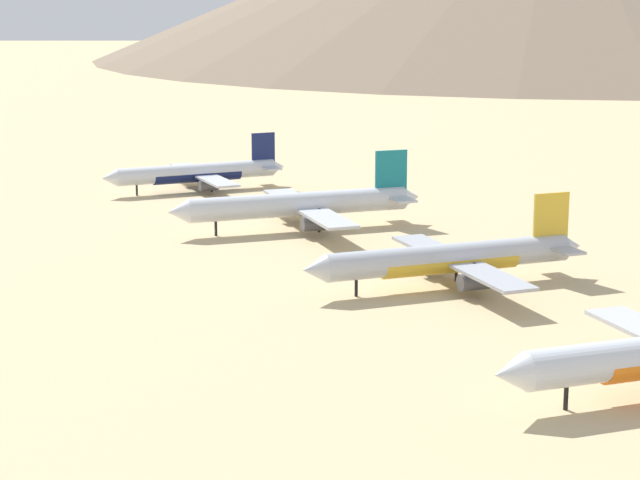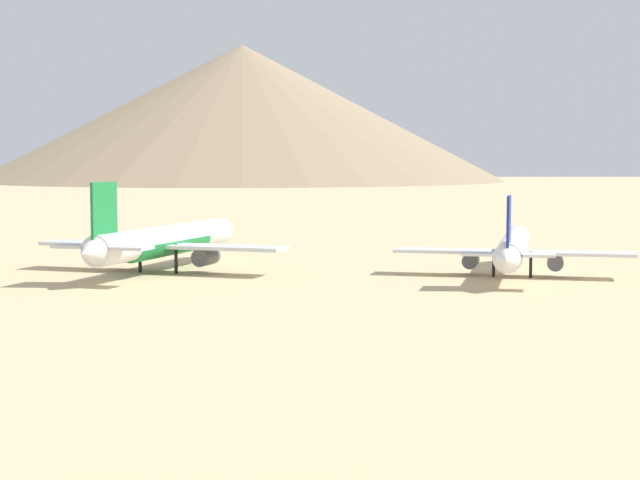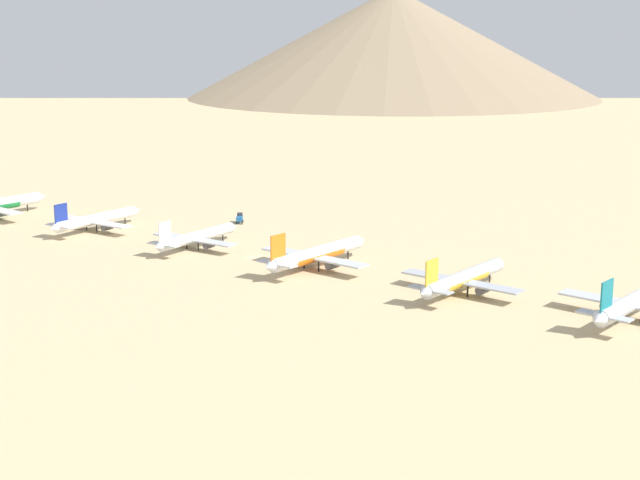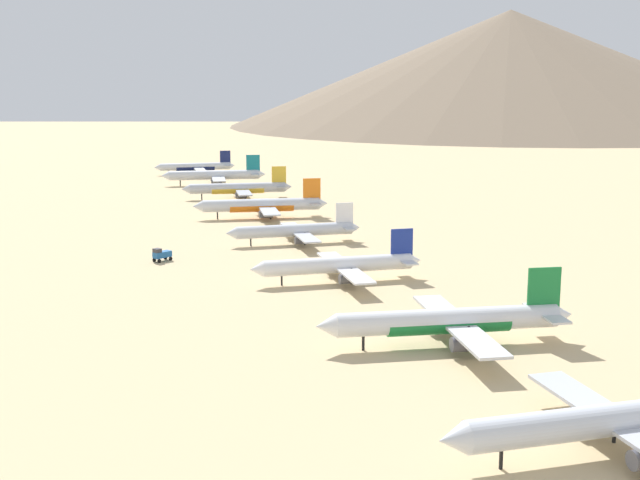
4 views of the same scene
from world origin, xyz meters
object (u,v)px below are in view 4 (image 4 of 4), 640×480
parked_jet_3 (263,205)px  service_truck (161,254)px  parked_jet_1 (215,175)px  parked_jet_5 (340,265)px  parked_jet_4 (296,231)px  parked_jet_0 (196,167)px  parked_jet_2 (239,188)px  parked_jet_7 (614,420)px  parked_jet_6 (450,321)px

parked_jet_3 → service_truck: parked_jet_3 is taller
parked_jet_3 → parked_jet_1: bearing=-93.8°
parked_jet_1 → parked_jet_5: size_ratio=1.11×
parked_jet_1 → parked_jet_3: parked_jet_1 is taller
parked_jet_1 → parked_jet_4: size_ratio=1.16×
parked_jet_4 → service_truck: parked_jet_4 is taller
parked_jet_0 → parked_jet_5: 252.21m
service_truck → parked_jet_5: bearing=133.3°
parked_jet_2 → parked_jet_7: (17.16, 258.30, 0.34)m
parked_jet_2 → parked_jet_5: (15.17, 153.46, -0.17)m
parked_jet_4 → parked_jet_5: (5.89, 51.06, 0.21)m
parked_jet_2 → parked_jet_5: bearing=84.4°
parked_jet_1 → parked_jet_6: 258.04m
parked_jet_3 → parked_jet_0: bearing=-93.0°
parked_jet_1 → parked_jet_5: (16.83, 202.39, -0.50)m
parked_jet_2 → parked_jet_4: size_ratio=1.10×
parked_jet_2 → parked_jet_7: size_ratio=0.94×
parked_jet_3 → parked_jet_5: parked_jet_3 is taller
parked_jet_3 → parked_jet_7: size_ratio=0.99×
parked_jet_6 → parked_jet_5: bearing=-89.4°
parked_jet_2 → parked_jet_4: 102.82m
parked_jet_4 → service_truck: (44.01, 10.64, -2.10)m
parked_jet_2 → parked_jet_3: bearing=84.5°
parked_jet_7 → parked_jet_2: bearing=-93.8°
service_truck → parked_jet_3: bearing=-128.3°
parked_jet_4 → parked_jet_5: size_ratio=0.95×
parked_jet_3 → parked_jet_6: size_ratio=0.98×
parked_jet_5 → parked_jet_6: 55.14m
parked_jet_0 → service_truck: size_ratio=7.59×
parked_jet_0 → parked_jet_2: (2.89, 98.11, 0.40)m
parked_jet_0 → parked_jet_1: parked_jet_1 is taller
parked_jet_2 → parked_jet_6: (14.63, 208.60, 0.37)m
parked_jet_4 → service_truck: 45.32m
parked_jet_3 → service_truck: bearing=51.7°
parked_jet_0 → parked_jet_1: (1.23, 49.18, 0.72)m
parked_jet_6 → service_truck: bearing=-68.0°
parked_jet_6 → service_truck: 103.12m
parked_jet_5 → parked_jet_6: size_ratio=0.88×
parked_jet_2 → parked_jet_6: size_ratio=0.93×
parked_jet_6 → parked_jet_7: parked_jet_6 is taller
parked_jet_0 → parked_jet_7: (20.06, 356.40, 0.74)m
parked_jet_6 → parked_jet_7: size_ratio=1.01×
parked_jet_1 → parked_jet_4: 151.72m
parked_jet_3 → parked_jet_6: bearing=86.5°
parked_jet_3 → parked_jet_2: bearing=-95.5°
parked_jet_2 → service_truck: size_ratio=8.29×
parked_jet_4 → parked_jet_5: 51.40m
parked_jet_6 → parked_jet_0: bearing=-93.3°
parked_jet_3 → service_truck: (48.32, 61.15, -2.73)m
parked_jet_2 → parked_jet_6: 209.11m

